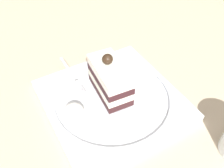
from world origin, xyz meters
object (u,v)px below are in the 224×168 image
(cake_slice, at_px, (110,79))
(whipped_cream_dollop, at_px, (74,113))
(dessert_plate, at_px, (112,99))
(fork, at_px, (73,76))

(cake_slice, height_order, whipped_cream_dollop, cake_slice)
(dessert_plate, relative_size, cake_slice, 2.58)
(cake_slice, xyz_separation_m, fork, (0.03, -0.08, -0.03))
(dessert_plate, height_order, fork, fork)
(cake_slice, bearing_deg, whipped_cream_dollop, 5.15)
(dessert_plate, distance_m, fork, 0.10)
(dessert_plate, height_order, whipped_cream_dollop, whipped_cream_dollop)
(whipped_cream_dollop, relative_size, fork, 0.31)
(whipped_cream_dollop, xyz_separation_m, fork, (-0.06, -0.09, -0.01))
(whipped_cream_dollop, bearing_deg, cake_slice, -174.85)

